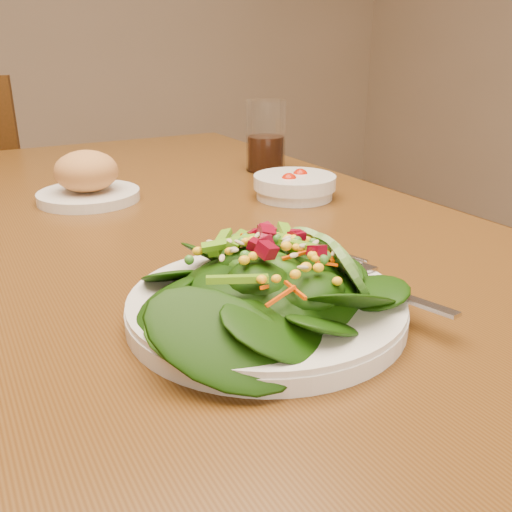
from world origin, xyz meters
name	(u,v)px	position (x,y,z in m)	size (l,w,h in m)	color
dining_table	(145,283)	(0.00, 0.00, 0.65)	(0.90, 1.40, 0.75)	#563515
salad_plate	(275,289)	(0.02, -0.36, 0.78)	(0.27, 0.27, 0.08)	silver
bread_plate	(87,181)	(-0.04, 0.15, 0.78)	(0.17, 0.17, 0.08)	silver
tomato_bowl	(295,186)	(0.27, 0.00, 0.77)	(0.14, 0.14, 0.05)	silver
drinking_glass	(266,141)	(0.33, 0.20, 0.81)	(0.08, 0.08, 0.14)	silver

